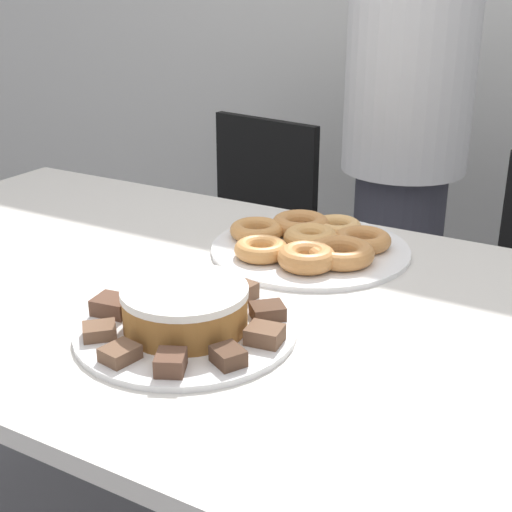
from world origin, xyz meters
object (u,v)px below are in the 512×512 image
(frosted_cake, at_px, (185,307))
(person_standing, at_px, (404,152))
(office_chair_left, at_px, (237,267))
(plate_cake, at_px, (186,330))
(plate_donuts, at_px, (310,249))

(frosted_cake, bearing_deg, person_standing, 90.94)
(office_chair_left, xyz_separation_m, plate_cake, (0.53, -1.02, 0.38))
(person_standing, xyz_separation_m, plate_donuts, (0.04, -0.66, -0.06))
(office_chair_left, height_order, plate_donuts, office_chair_left)
(person_standing, xyz_separation_m, frosted_cake, (0.02, -1.07, -0.02))
(person_standing, height_order, office_chair_left, person_standing)
(frosted_cake, bearing_deg, plate_cake, 180.00)
(plate_donuts, bearing_deg, plate_cake, -92.56)
(plate_cake, height_order, plate_donuts, same)
(office_chair_left, xyz_separation_m, frosted_cake, (0.53, -1.02, 0.41))
(office_chair_left, bearing_deg, frosted_cake, -53.57)
(person_standing, xyz_separation_m, office_chair_left, (-0.51, -0.05, -0.43))
(plate_cake, relative_size, plate_donuts, 0.87)
(office_chair_left, height_order, plate_cake, office_chair_left)
(office_chair_left, xyz_separation_m, plate_donuts, (0.55, -0.61, 0.38))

